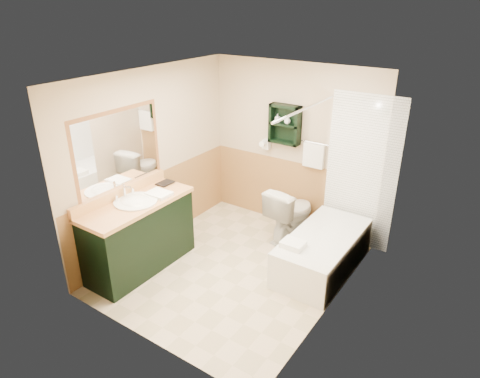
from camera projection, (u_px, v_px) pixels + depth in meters
name	position (u px, v px, depth m)	size (l,w,h in m)	color
floor	(233.00, 268.00, 5.46)	(3.00, 3.00, 0.00)	beige
back_wall	(294.00, 147.00, 6.11)	(2.60, 0.04, 2.40)	beige
left_wall	(151.00, 160.00, 5.64)	(0.04, 3.00, 2.40)	beige
right_wall	(340.00, 212.00, 4.29)	(0.04, 3.00, 2.40)	beige
ceiling	(232.00, 75.00, 4.46)	(2.60, 3.00, 0.04)	white
wainscot_left	(157.00, 208.00, 5.91)	(2.98, 2.98, 1.00)	tan
wainscot_back	(290.00, 193.00, 6.37)	(2.58, 2.58, 1.00)	tan
mirror_frame	(119.00, 151.00, 5.08)	(1.30, 1.30, 1.00)	brown
mirror_glass	(119.00, 151.00, 5.08)	(1.20, 1.20, 0.90)	white
tile_right	(361.00, 198.00, 4.94)	(1.50, 1.50, 2.10)	white
tile_back	(361.00, 173.00, 5.61)	(0.95, 0.95, 2.10)	white
tile_accent	(369.00, 126.00, 4.59)	(1.50, 1.50, 0.10)	#134225
wall_shelf	(285.00, 124.00, 5.93)	(0.45, 0.15, 0.55)	black
hair_dryer	(267.00, 144.00, 6.25)	(0.10, 0.24, 0.18)	white
towel_bar	(315.00, 143.00, 5.82)	(0.40, 0.06, 0.40)	white
curtain_rod	(307.00, 108.00, 4.93)	(0.03, 0.03, 1.60)	silver
shower_curtain	(309.00, 171.00, 5.41)	(1.05, 1.05, 1.70)	beige
vanity	(139.00, 235.00, 5.32)	(0.59, 1.46, 0.92)	black
bathtub	(323.00, 252.00, 5.37)	(0.73, 1.50, 0.48)	white
toilet	(291.00, 213.00, 6.00)	(0.45, 0.80, 0.78)	white
counter_towel	(159.00, 194.00, 5.29)	(0.29, 0.23, 0.04)	white
vanity_book	(160.00, 175.00, 5.62)	(0.17, 0.02, 0.22)	black
tub_towel	(293.00, 244.00, 5.01)	(0.26, 0.22, 0.07)	white
soap_bottle_a	(277.00, 120.00, 5.97)	(0.05, 0.12, 0.05)	white
soap_bottle_b	(287.00, 121.00, 5.88)	(0.09, 0.11, 0.09)	white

